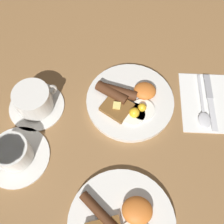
{
  "coord_description": "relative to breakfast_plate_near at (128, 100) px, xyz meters",
  "views": [
    {
      "loc": [
        -0.0,
        0.36,
        0.64
      ],
      "look_at": [
        0.04,
        0.05,
        0.03
      ],
      "focal_mm": 42.0,
      "sensor_mm": 36.0,
      "label": 1
    }
  ],
  "objects": [
    {
      "name": "teacup_near",
      "position": [
        0.25,
        0.05,
        0.02
      ],
      "size": [
        0.15,
        0.15,
        0.07
      ],
      "color": "silver",
      "rests_on": "ground_plane"
    },
    {
      "name": "breakfast_plate_near",
      "position": [
        0.0,
        0.0,
        0.0
      ],
      "size": [
        0.24,
        0.24,
        0.04
      ],
      "color": "silver",
      "rests_on": "ground_plane"
    },
    {
      "name": "spoon",
      "position": [
        -0.21,
        0.01,
        -0.0
      ],
      "size": [
        0.04,
        0.17,
        0.01
      ],
      "rotation": [
        0.0,
        0.0,
        1.67
      ],
      "color": "silver",
      "rests_on": "napkin"
    },
    {
      "name": "napkin",
      "position": [
        -0.21,
        -0.03,
        -0.01
      ],
      "size": [
        0.16,
        0.2,
        0.01
      ],
      "primitive_type": "cube",
      "rotation": [
        0.0,
        0.0,
        0.09
      ],
      "color": "white",
      "rests_on": "ground_plane"
    },
    {
      "name": "knife",
      "position": [
        -0.22,
        -0.04,
        -0.01
      ],
      "size": [
        0.04,
        0.18,
        0.01
      ],
      "rotation": [
        0.0,
        0.0,
        1.68
      ],
      "color": "silver",
      "rests_on": "napkin"
    },
    {
      "name": "breakfast_plate_far",
      "position": [
        -0.02,
        0.31,
        -0.0
      ],
      "size": [
        0.24,
        0.24,
        0.05
      ],
      "color": "silver",
      "rests_on": "ground_plane"
    },
    {
      "name": "teacup_far",
      "position": [
        0.26,
        0.2,
        0.01
      ],
      "size": [
        0.16,
        0.16,
        0.07
      ],
      "color": "silver",
      "rests_on": "ground_plane"
    },
    {
      "name": "ground_plane",
      "position": [
        -0.0,
        -0.0,
        -0.01
      ],
      "size": [
        3.0,
        3.0,
        0.0
      ],
      "primitive_type": "plane",
      "color": "olive"
    }
  ]
}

